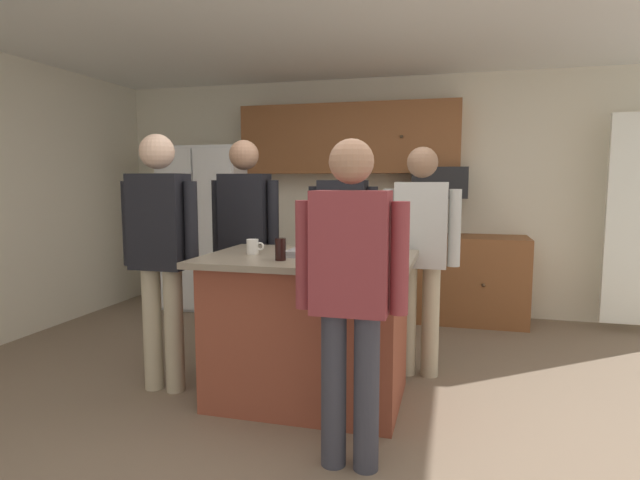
{
  "coord_description": "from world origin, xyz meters",
  "views": [
    {
      "loc": [
        0.77,
        -3.05,
        1.47
      ],
      "look_at": [
        -0.16,
        0.48,
        1.05
      ],
      "focal_mm": 28.97,
      "sensor_mm": 36.0,
      "label": 1
    }
  ],
  "objects": [
    {
      "name": "floor",
      "position": [
        0.0,
        0.0,
        0.0
      ],
      "size": [
        7.04,
        7.04,
        0.0
      ],
      "primitive_type": "plane",
      "color": "#7F6B56",
      "rests_on": "ground"
    },
    {
      "name": "back_wall",
      "position": [
        0.0,
        2.8,
        1.3
      ],
      "size": [
        6.4,
        0.1,
        2.6
      ],
      "primitive_type": "cube",
      "color": "beige",
      "rests_on": "ground"
    },
    {
      "name": "cabinet_run_upper",
      "position": [
        -0.4,
        2.6,
        1.93
      ],
      "size": [
        2.4,
        0.38,
        0.75
      ],
      "color": "brown"
    },
    {
      "name": "cabinet_run_lower",
      "position": [
        0.6,
        2.48,
        0.45
      ],
      "size": [
        1.8,
        0.63,
        0.9
      ],
      "color": "brown",
      "rests_on": "ground"
    },
    {
      "name": "refrigerator",
      "position": [
        -2.0,
        2.38,
        0.93
      ],
      "size": [
        0.94,
        0.76,
        1.85
      ],
      "color": "white",
      "rests_on": "ground"
    },
    {
      "name": "microwave_over_range",
      "position": [
        0.6,
        2.5,
        1.45
      ],
      "size": [
        0.56,
        0.4,
        0.32
      ],
      "primitive_type": "cube",
      "color": "black"
    },
    {
      "name": "kitchen_island",
      "position": [
        -0.16,
        0.18,
        0.5
      ],
      "size": [
        1.37,
        0.97,
        0.98
      ],
      "color": "brown",
      "rests_on": "ground"
    },
    {
      "name": "person_guest_left",
      "position": [
        0.52,
        0.8,
        0.99
      ],
      "size": [
        0.57,
        0.23,
        1.72
      ],
      "rotation": [
        0.0,
        0.0,
        -2.4
      ],
      "color": "tan",
      "rests_on": "ground"
    },
    {
      "name": "person_guest_by_door",
      "position": [
        0.28,
        -0.58,
        0.97
      ],
      "size": [
        0.57,
        0.22,
        1.67
      ],
      "rotation": [
        0.0,
        0.0,
        2.09
      ],
      "color": "#383842",
      "rests_on": "ground"
    },
    {
      "name": "person_host_foreground",
      "position": [
        -0.87,
        0.79,
        1.04
      ],
      "size": [
        0.57,
        0.24,
        1.79
      ],
      "rotation": [
        0.0,
        0.0,
        -0.71
      ],
      "color": "#232D4C",
      "rests_on": "ground"
    },
    {
      "name": "person_guest_right",
      "position": [
        -1.19,
        0.06,
        1.04
      ],
      "size": [
        0.57,
        0.23,
        1.78
      ],
      "rotation": [
        0.0,
        0.0,
        0.11
      ],
      "color": "tan",
      "rests_on": "ground"
    },
    {
      "name": "person_elder_center",
      "position": [
        -0.12,
        1.01,
        1.01
      ],
      "size": [
        0.57,
        0.23,
        1.73
      ],
      "rotation": [
        0.0,
        0.0,
        -1.63
      ],
      "color": "tan",
      "rests_on": "ground"
    },
    {
      "name": "glass_dark_ale",
      "position": [
        0.12,
        -0.02,
        1.05
      ],
      "size": [
        0.06,
        0.06,
        0.15
      ],
      "color": "black",
      "rests_on": "kitchen_island"
    },
    {
      "name": "mug_ceramic_white",
      "position": [
        -0.54,
        0.16,
        1.03
      ],
      "size": [
        0.12,
        0.08,
        0.1
      ],
      "color": "white",
      "rests_on": "kitchen_island"
    },
    {
      "name": "glass_short_whisky",
      "position": [
        -0.27,
        -0.06,
        1.05
      ],
      "size": [
        0.07,
        0.07,
        0.14
      ],
      "color": "black",
      "rests_on": "kitchen_island"
    },
    {
      "name": "serving_tray",
      "position": [
        -0.07,
        0.19,
        1.0
      ],
      "size": [
        0.44,
        0.3,
        0.04
      ],
      "color": "#B7B7BC",
      "rests_on": "kitchen_island"
    }
  ]
}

